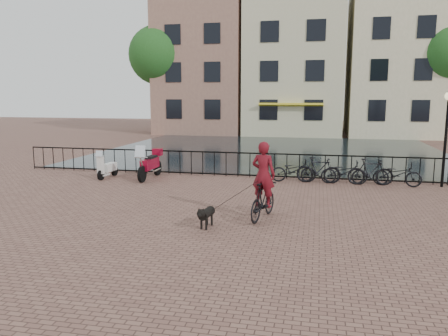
% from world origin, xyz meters
% --- Properties ---
extents(ground, '(100.00, 100.00, 0.00)m').
position_xyz_m(ground, '(0.00, 0.00, 0.00)').
color(ground, brown).
rests_on(ground, ground).
extents(canal_water, '(20.00, 20.00, 0.00)m').
position_xyz_m(canal_water, '(0.00, 17.30, 0.00)').
color(canal_water, black).
rests_on(canal_water, ground).
extents(railing, '(20.00, 0.05, 1.02)m').
position_xyz_m(railing, '(0.00, 8.00, 0.50)').
color(railing, black).
rests_on(railing, ground).
extents(canal_house_left, '(7.50, 9.00, 12.80)m').
position_xyz_m(canal_house_left, '(-7.50, 30.00, 6.40)').
color(canal_house_left, '#885C4F').
rests_on(canal_house_left, ground).
extents(canal_house_mid, '(8.00, 9.50, 11.80)m').
position_xyz_m(canal_house_mid, '(0.50, 30.00, 5.90)').
color(canal_house_mid, beige).
rests_on(canal_house_mid, ground).
extents(canal_house_right, '(7.00, 9.00, 13.30)m').
position_xyz_m(canal_house_right, '(8.50, 30.00, 6.65)').
color(canal_house_right, beige).
rests_on(canal_house_right, ground).
extents(tree_far_left, '(5.04, 5.04, 9.27)m').
position_xyz_m(tree_far_left, '(-11.00, 27.00, 6.73)').
color(tree_far_left, black).
rests_on(tree_far_left, ground).
extents(tree_far_right, '(4.76, 4.76, 8.76)m').
position_xyz_m(tree_far_right, '(12.00, 27.00, 6.35)').
color(tree_far_right, black).
rests_on(tree_far_right, ground).
extents(lamp_post, '(0.30, 0.30, 3.45)m').
position_xyz_m(lamp_post, '(7.20, 7.60, 2.38)').
color(lamp_post, black).
rests_on(lamp_post, ground).
extents(cyclist, '(0.92, 1.88, 2.48)m').
position_xyz_m(cyclist, '(1.30, 2.01, 0.94)').
color(cyclist, black).
rests_on(cyclist, ground).
extents(dog, '(0.38, 0.90, 0.59)m').
position_xyz_m(dog, '(-0.00, 0.94, 0.30)').
color(dog, black).
rests_on(dog, ground).
extents(motorcycle, '(0.53, 2.08, 1.48)m').
position_xyz_m(motorcycle, '(-3.89, 6.85, 0.74)').
color(motorcycle, maroon).
rests_on(motorcycle, ground).
extents(scooter, '(0.48, 1.33, 1.21)m').
position_xyz_m(scooter, '(-5.64, 6.65, 0.61)').
color(scooter, silver).
rests_on(scooter, ground).
extents(parked_bike_0, '(1.77, 0.78, 0.90)m').
position_xyz_m(parked_bike_0, '(1.80, 7.40, 0.45)').
color(parked_bike_0, black).
rests_on(parked_bike_0, ground).
extents(parked_bike_1, '(1.67, 0.49, 1.00)m').
position_xyz_m(parked_bike_1, '(2.75, 7.40, 0.50)').
color(parked_bike_1, black).
rests_on(parked_bike_1, ground).
extents(parked_bike_2, '(1.72, 0.61, 0.90)m').
position_xyz_m(parked_bike_2, '(3.70, 7.40, 0.45)').
color(parked_bike_2, black).
rests_on(parked_bike_2, ground).
extents(parked_bike_3, '(1.69, 0.58, 1.00)m').
position_xyz_m(parked_bike_3, '(4.65, 7.40, 0.50)').
color(parked_bike_3, black).
rests_on(parked_bike_3, ground).
extents(parked_bike_4, '(1.79, 0.86, 0.90)m').
position_xyz_m(parked_bike_4, '(5.60, 7.40, 0.45)').
color(parked_bike_4, black).
rests_on(parked_bike_4, ground).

